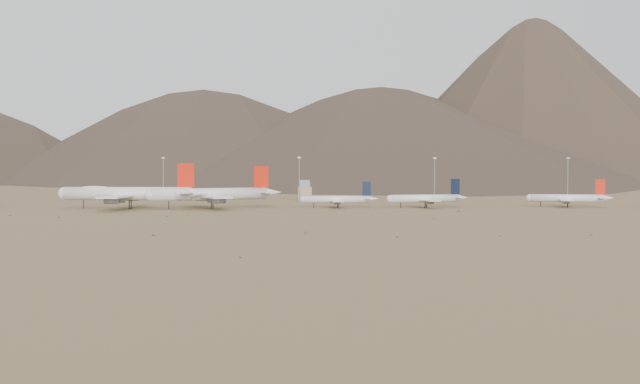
{
  "coord_description": "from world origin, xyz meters",
  "views": [
    {
      "loc": [
        21.64,
        -354.81,
        21.37
      ],
      "look_at": [
        35.73,
        30.0,
        8.04
      ],
      "focal_mm": 45.0,
      "sensor_mm": 36.0,
      "label": 1
    }
  ],
  "objects_px": {
    "widebody_east": "(210,194)",
    "control_tower": "(305,191)",
    "narrowbody_a": "(339,199)",
    "widebody_centre": "(128,193)",
    "narrowbody_b": "(427,198)"
  },
  "relations": [
    {
      "from": "widebody_east",
      "to": "control_tower",
      "type": "xyz_separation_m",
      "value": [
        47.19,
        86.63,
        -1.71
      ]
    },
    {
      "from": "narrowbody_a",
      "to": "control_tower",
      "type": "relative_size",
      "value": 3.24
    },
    {
      "from": "narrowbody_a",
      "to": "widebody_centre",
      "type": "bearing_deg",
      "value": -177.79
    },
    {
      "from": "narrowbody_b",
      "to": "narrowbody_a",
      "type": "bearing_deg",
      "value": 165.01
    },
    {
      "from": "narrowbody_a",
      "to": "control_tower",
      "type": "bearing_deg",
      "value": 97.64
    },
    {
      "from": "widebody_east",
      "to": "widebody_centre",
      "type": "bearing_deg",
      "value": 165.03
    },
    {
      "from": "narrowbody_a",
      "to": "narrowbody_b",
      "type": "distance_m",
      "value": 43.25
    },
    {
      "from": "narrowbody_a",
      "to": "narrowbody_b",
      "type": "height_order",
      "value": "narrowbody_b"
    },
    {
      "from": "widebody_east",
      "to": "control_tower",
      "type": "bearing_deg",
      "value": 39.78
    },
    {
      "from": "control_tower",
      "to": "widebody_centre",
      "type": "bearing_deg",
      "value": -133.22
    },
    {
      "from": "narrowbody_a",
      "to": "control_tower",
      "type": "xyz_separation_m",
      "value": [
        -15.17,
        82.29,
        1.15
      ]
    },
    {
      "from": "widebody_east",
      "to": "control_tower",
      "type": "distance_m",
      "value": 98.67
    },
    {
      "from": "widebody_east",
      "to": "narrowbody_a",
      "type": "height_order",
      "value": "widebody_east"
    },
    {
      "from": "widebody_centre",
      "to": "control_tower",
      "type": "relative_size",
      "value": 6.1
    },
    {
      "from": "narrowbody_b",
      "to": "widebody_centre",
      "type": "bearing_deg",
      "value": 169.97
    }
  ]
}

